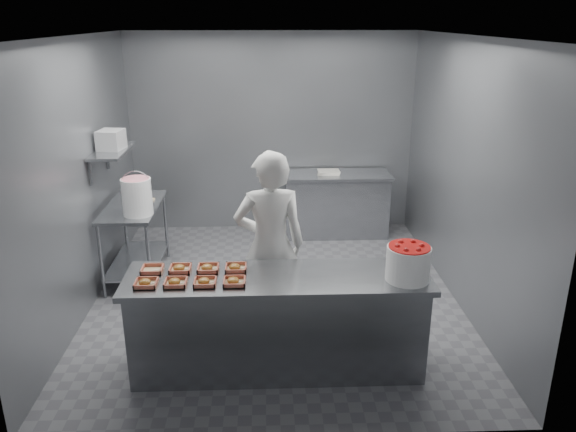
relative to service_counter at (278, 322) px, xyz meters
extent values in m
plane|color=#4C4C51|center=(0.00, 1.35, -0.45)|extent=(4.50, 4.50, 0.00)
plane|color=white|center=(0.00, 1.35, 2.35)|extent=(4.50, 4.50, 0.00)
cube|color=slate|center=(0.00, 3.60, 0.95)|extent=(4.00, 0.04, 2.80)
cube|color=slate|center=(-2.00, 1.35, 0.95)|extent=(0.04, 4.50, 2.80)
cube|color=slate|center=(2.00, 1.35, 0.95)|extent=(0.04, 4.50, 2.80)
cube|color=slate|center=(0.00, 0.00, 0.42)|extent=(2.60, 0.70, 0.05)
cube|color=slate|center=(0.00, 0.00, -0.03)|extent=(2.50, 0.64, 0.85)
cube|color=slate|center=(-1.65, 1.95, 0.43)|extent=(0.60, 1.20, 0.04)
cube|color=slate|center=(-1.65, 1.95, -0.25)|extent=(0.56, 1.15, 0.03)
cylinder|color=slate|center=(-1.91, 1.39, -0.01)|extent=(0.04, 0.04, 0.88)
cylinder|color=slate|center=(-1.39, 1.39, -0.01)|extent=(0.04, 0.04, 0.88)
cylinder|color=slate|center=(-1.91, 2.51, -0.01)|extent=(0.04, 0.04, 0.88)
cylinder|color=slate|center=(-1.39, 2.51, -0.01)|extent=(0.04, 0.04, 0.88)
cube|color=slate|center=(0.90, 3.25, 0.42)|extent=(1.50, 0.60, 0.05)
cube|color=slate|center=(0.90, 3.25, -0.03)|extent=(1.44, 0.55, 0.85)
cube|color=slate|center=(-1.82, 1.95, 1.10)|extent=(0.35, 0.90, 0.03)
cube|color=tan|center=(-1.08, -0.13, 0.47)|extent=(0.18, 0.18, 0.04)
cube|color=white|center=(-1.03, -0.12, 0.46)|extent=(0.10, 0.06, 0.00)
ellipsoid|color=#B5832D|center=(-1.09, -0.13, 0.48)|extent=(0.10, 0.10, 0.05)
cube|color=tan|center=(-0.84, -0.13, 0.47)|extent=(0.18, 0.18, 0.04)
cube|color=white|center=(-0.79, -0.12, 0.46)|extent=(0.10, 0.06, 0.00)
ellipsoid|color=#B5832D|center=(-0.85, -0.13, 0.48)|extent=(0.10, 0.10, 0.05)
cube|color=tan|center=(-0.60, -0.13, 0.47)|extent=(0.18, 0.18, 0.04)
cube|color=white|center=(-0.55, -0.12, 0.46)|extent=(0.10, 0.06, 0.00)
ellipsoid|color=#B5832D|center=(-0.61, -0.13, 0.48)|extent=(0.10, 0.10, 0.05)
cube|color=tan|center=(-0.36, -0.13, 0.47)|extent=(0.18, 0.18, 0.04)
cube|color=white|center=(-0.31, -0.12, 0.46)|extent=(0.10, 0.06, 0.00)
ellipsoid|color=#B5832D|center=(-0.37, -0.13, 0.48)|extent=(0.10, 0.10, 0.05)
cube|color=tan|center=(-1.08, 0.13, 0.47)|extent=(0.18, 0.18, 0.04)
cube|color=white|center=(-1.03, 0.15, 0.46)|extent=(0.10, 0.06, 0.00)
cube|color=tan|center=(-0.84, 0.13, 0.47)|extent=(0.18, 0.18, 0.04)
cube|color=white|center=(-0.79, 0.15, 0.46)|extent=(0.10, 0.06, 0.00)
ellipsoid|color=#B5832D|center=(-0.85, 0.13, 0.48)|extent=(0.10, 0.10, 0.05)
cube|color=tan|center=(-0.60, 0.13, 0.47)|extent=(0.18, 0.18, 0.04)
cube|color=white|center=(-0.55, 0.15, 0.46)|extent=(0.10, 0.06, 0.00)
ellipsoid|color=#B5832D|center=(-0.61, 0.13, 0.48)|extent=(0.10, 0.10, 0.05)
cube|color=tan|center=(-0.36, 0.13, 0.47)|extent=(0.18, 0.18, 0.04)
cube|color=white|center=(-0.31, 0.15, 0.46)|extent=(0.10, 0.06, 0.00)
ellipsoid|color=#B5832D|center=(-0.37, 0.13, 0.48)|extent=(0.10, 0.10, 0.05)
imported|color=silver|center=(-0.06, 0.60, 0.47)|extent=(0.72, 0.51, 1.85)
cylinder|color=white|center=(1.08, -0.11, 0.59)|extent=(0.37, 0.37, 0.29)
cylinder|color=red|center=(1.08, -0.11, 0.73)|extent=(0.34, 0.34, 0.04)
cylinder|color=white|center=(-1.51, 1.63, 0.65)|extent=(0.33, 0.33, 0.41)
cylinder|color=pink|center=(-1.51, 1.63, 0.85)|extent=(0.30, 0.30, 0.02)
torus|color=slate|center=(-1.51, 1.63, 0.78)|extent=(0.34, 0.01, 0.34)
cylinder|color=white|center=(-1.64, 2.14, 0.46)|extent=(0.40, 0.40, 0.03)
cube|color=#CCB28C|center=(-1.51, 2.11, 0.46)|extent=(0.16, 0.15, 0.02)
cube|color=gray|center=(-1.82, 1.96, 1.22)|extent=(0.29, 0.32, 0.22)
cube|color=silver|center=(0.78, 3.25, 0.47)|extent=(0.32, 0.24, 0.05)
camera|label=1|loc=(-0.08, -4.31, 2.52)|focal=35.00mm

